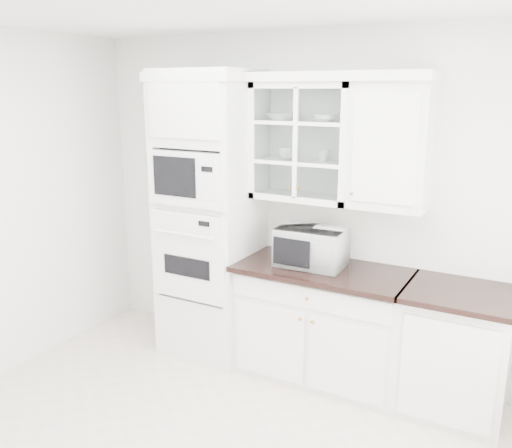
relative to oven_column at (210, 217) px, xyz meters
The scene contains 12 objects.
room_shell 1.37m from the oven_column, 52.79° to the right, with size 4.00×3.50×2.70m.
oven_column is the anchor object (origin of this frame).
base_cabinet_run 1.27m from the oven_column, ahead, with size 1.32×0.67×0.92m.
extra_base_cabinet 2.16m from the oven_column, ahead, with size 0.72×0.67×0.92m.
upper_cabinet_glass 1.03m from the oven_column, 12.10° to the left, with size 0.80×0.33×0.90m.
upper_cabinet_solid 1.60m from the oven_column, ahead, with size 0.55×0.33×0.90m, color white.
crown_molding 1.33m from the oven_column, 11.90° to the left, with size 2.14×0.38×0.07m, color white.
countertop_microwave 0.93m from the oven_column, ahead, with size 0.51×0.43×0.30m, color white.
bowl_a 1.04m from the oven_column, 14.79° to the left, with size 0.22×0.22×0.06m, color white.
bowl_b 1.27m from the oven_column, ahead, with size 0.17×0.17×0.05m, color white.
cup_a 0.85m from the oven_column, 14.66° to the left, with size 0.11×0.11×0.09m, color white.
cup_b 1.10m from the oven_column, 11.05° to the left, with size 0.09×0.09×0.09m, color white.
Camera 1 is at (1.74, -2.26, 2.25)m, focal length 38.00 mm.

